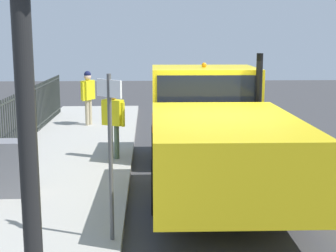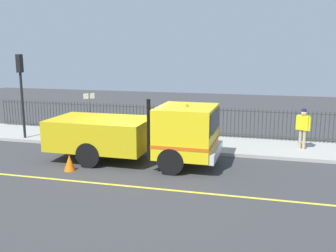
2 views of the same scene
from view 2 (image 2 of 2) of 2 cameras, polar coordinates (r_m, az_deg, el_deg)
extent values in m
plane|color=#38383A|center=(15.32, -5.48, -5.29)|extent=(48.53, 48.53, 0.00)
cube|color=#A3A099|center=(18.29, -1.96, -2.25)|extent=(3.14, 22.06, 0.14)
cube|color=yellow|center=(12.99, -9.54, -8.48)|extent=(0.12, 19.86, 0.01)
cube|color=yellow|center=(14.34, 2.79, -0.67)|extent=(2.46, 2.11, 1.82)
cube|color=black|center=(14.26, 2.81, 0.90)|extent=(2.26, 2.15, 0.80)
cube|color=gold|center=(15.53, -9.97, -1.07)|extent=(2.48, 3.93, 1.19)
cube|color=silver|center=(14.33, 7.15, -3.88)|extent=(2.32, 0.23, 0.36)
cube|color=#DB5914|center=(14.43, 2.78, -2.22)|extent=(2.48, 2.13, 0.12)
cylinder|color=black|center=(15.66, 2.52, -3.05)|extent=(0.31, 0.96, 0.96)
cylinder|color=black|center=(13.60, 0.45, -5.28)|extent=(0.31, 0.96, 0.96)
cylinder|color=black|center=(16.64, -8.29, -2.29)|extent=(0.31, 0.96, 0.96)
cylinder|color=black|center=(14.72, -11.71, -4.22)|extent=(0.31, 0.96, 0.96)
sphere|color=orange|center=(14.17, 2.83, 3.13)|extent=(0.12, 0.12, 0.12)
cylinder|color=black|center=(13.59, -2.89, -0.56)|extent=(0.14, 0.14, 2.18)
cube|color=yellow|center=(16.46, 3.91, 0.41)|extent=(0.53, 0.42, 0.60)
sphere|color=#997051|center=(16.39, 3.93, 1.83)|extent=(0.22, 0.22, 0.22)
sphere|color=#14193F|center=(16.38, 3.94, 2.10)|extent=(0.21, 0.21, 0.21)
cylinder|color=#4C6047|center=(16.68, 4.07, -1.93)|extent=(0.12, 0.12, 0.81)
cylinder|color=#4C6047|center=(16.55, 3.69, -2.04)|extent=(0.12, 0.12, 0.81)
cylinder|color=yellow|center=(16.68, 4.49, 0.44)|extent=(0.09, 0.09, 0.57)
cylinder|color=yellow|center=(16.26, 3.31, 0.17)|extent=(0.09, 0.09, 0.57)
cube|color=yellow|center=(17.35, 19.49, 0.47)|extent=(0.43, 0.55, 0.62)
sphere|color=beige|center=(17.28, 19.58, 1.87)|extent=(0.23, 0.23, 0.23)
sphere|color=#14193F|center=(17.27, 19.60, 2.13)|extent=(0.22, 0.22, 0.22)
cylinder|color=tan|center=(17.53, 19.06, -1.84)|extent=(0.12, 0.12, 0.84)
cylinder|color=tan|center=(17.46, 19.60, -1.92)|extent=(0.12, 0.12, 0.84)
cylinder|color=yellow|center=(17.46, 18.64, 0.49)|extent=(0.09, 0.09, 0.59)
cylinder|color=yellow|center=(17.25, 20.33, 0.25)|extent=(0.09, 0.09, 0.59)
cylinder|color=#2D332D|center=(18.99, 23.40, -0.24)|extent=(0.04, 0.04, 1.44)
cylinder|color=#2D332D|center=(18.96, 22.84, -0.21)|extent=(0.04, 0.04, 1.44)
cylinder|color=#2D332D|center=(18.93, 22.29, -0.19)|extent=(0.04, 0.04, 1.44)
cylinder|color=#2D332D|center=(18.91, 21.73, -0.16)|extent=(0.04, 0.04, 1.44)
cylinder|color=#2D332D|center=(18.89, 21.18, -0.13)|extent=(0.04, 0.04, 1.44)
cylinder|color=#2D332D|center=(18.87, 20.62, -0.10)|extent=(0.04, 0.04, 1.44)
cylinder|color=#2D332D|center=(18.85, 20.06, -0.07)|extent=(0.04, 0.04, 1.44)
cylinder|color=#2D332D|center=(18.83, 19.49, -0.05)|extent=(0.04, 0.04, 1.44)
cylinder|color=#2D332D|center=(18.81, 18.93, -0.02)|extent=(0.04, 0.04, 1.44)
cylinder|color=#2D332D|center=(18.80, 18.37, 0.01)|extent=(0.04, 0.04, 1.44)
cylinder|color=#2D332D|center=(18.79, 17.80, 0.04)|extent=(0.04, 0.04, 1.44)
cylinder|color=#2D332D|center=(18.78, 17.24, 0.07)|extent=(0.04, 0.04, 1.44)
cylinder|color=#2D332D|center=(18.77, 16.67, 0.10)|extent=(0.04, 0.04, 1.44)
cylinder|color=#2D332D|center=(18.76, 16.11, 0.12)|extent=(0.04, 0.04, 1.44)
cylinder|color=#2D332D|center=(18.76, 15.54, 0.15)|extent=(0.04, 0.04, 1.44)
cylinder|color=#2D332D|center=(18.76, 14.98, 0.18)|extent=(0.04, 0.04, 1.44)
cylinder|color=#2D332D|center=(18.76, 14.41, 0.21)|extent=(0.04, 0.04, 1.44)
cylinder|color=#2D332D|center=(18.76, 13.84, 0.24)|extent=(0.04, 0.04, 1.44)
cylinder|color=#2D332D|center=(18.76, 13.28, 0.27)|extent=(0.04, 0.04, 1.44)
cylinder|color=#2D332D|center=(18.77, 12.71, 0.30)|extent=(0.04, 0.04, 1.44)
cylinder|color=#2D332D|center=(18.77, 12.14, 0.32)|extent=(0.04, 0.04, 1.44)
cylinder|color=#2D332D|center=(18.78, 11.58, 0.35)|extent=(0.04, 0.04, 1.44)
cylinder|color=#2D332D|center=(18.79, 11.01, 0.38)|extent=(0.04, 0.04, 1.44)
cylinder|color=#2D332D|center=(18.80, 10.45, 0.41)|extent=(0.04, 0.04, 1.44)
cylinder|color=#2D332D|center=(18.82, 9.89, 0.44)|extent=(0.04, 0.04, 1.44)
cylinder|color=#2D332D|center=(18.83, 9.33, 0.47)|extent=(0.04, 0.04, 1.44)
cylinder|color=#2D332D|center=(18.85, 8.76, 0.49)|extent=(0.04, 0.04, 1.44)
cylinder|color=#2D332D|center=(18.87, 8.20, 0.52)|extent=(0.04, 0.04, 1.44)
cylinder|color=#2D332D|center=(18.89, 7.64, 0.55)|extent=(0.04, 0.04, 1.44)
cylinder|color=#2D332D|center=(18.91, 7.09, 0.58)|extent=(0.04, 0.04, 1.44)
cylinder|color=#2D332D|center=(18.94, 6.53, 0.60)|extent=(0.04, 0.04, 1.44)
cylinder|color=#2D332D|center=(18.96, 5.98, 0.63)|extent=(0.04, 0.04, 1.44)
cylinder|color=#2D332D|center=(18.99, 5.42, 0.66)|extent=(0.04, 0.04, 1.44)
cylinder|color=#2D332D|center=(19.02, 4.87, 0.69)|extent=(0.04, 0.04, 1.44)
cylinder|color=#2D332D|center=(19.05, 4.32, 0.71)|extent=(0.04, 0.04, 1.44)
cylinder|color=#2D332D|center=(19.09, 3.77, 0.74)|extent=(0.04, 0.04, 1.44)
cylinder|color=#2D332D|center=(19.12, 3.23, 0.77)|extent=(0.04, 0.04, 1.44)
cylinder|color=#2D332D|center=(19.16, 2.68, 0.79)|extent=(0.04, 0.04, 1.44)
cylinder|color=#2D332D|center=(19.20, 2.14, 0.82)|extent=(0.04, 0.04, 1.44)
cylinder|color=#2D332D|center=(19.24, 1.60, 0.84)|extent=(0.04, 0.04, 1.44)
cylinder|color=#2D332D|center=(19.28, 1.06, 0.87)|extent=(0.04, 0.04, 1.44)
cylinder|color=#2D332D|center=(19.33, 0.53, 0.90)|extent=(0.04, 0.04, 1.44)
cylinder|color=#2D332D|center=(19.37, 0.00, 0.92)|extent=(0.04, 0.04, 1.44)
cylinder|color=#2D332D|center=(19.42, -0.53, 0.95)|extent=(0.04, 0.04, 1.44)
cylinder|color=#2D332D|center=(19.47, -1.06, 0.97)|extent=(0.04, 0.04, 1.44)
cylinder|color=#2D332D|center=(19.52, -1.59, 1.00)|extent=(0.04, 0.04, 1.44)
cylinder|color=#2D332D|center=(19.57, -2.11, 1.02)|extent=(0.04, 0.04, 1.44)
cylinder|color=#2D332D|center=(19.62, -2.63, 1.05)|extent=(0.04, 0.04, 1.44)
cylinder|color=#2D332D|center=(19.68, -3.14, 1.07)|extent=(0.04, 0.04, 1.44)
cylinder|color=#2D332D|center=(19.74, -3.66, 1.09)|extent=(0.04, 0.04, 1.44)
cylinder|color=#2D332D|center=(19.79, -4.17, 1.12)|extent=(0.04, 0.04, 1.44)
cylinder|color=#2D332D|center=(19.85, -4.67, 1.14)|extent=(0.04, 0.04, 1.44)
cylinder|color=#2D332D|center=(19.92, -5.18, 1.16)|extent=(0.04, 0.04, 1.44)
cylinder|color=#2D332D|center=(19.98, -5.68, 1.19)|extent=(0.04, 0.04, 1.44)
cylinder|color=#2D332D|center=(20.04, -6.18, 1.21)|extent=(0.04, 0.04, 1.44)
cylinder|color=#2D332D|center=(20.11, -6.67, 1.23)|extent=(0.04, 0.04, 1.44)
cylinder|color=#2D332D|center=(20.18, -7.16, 1.26)|extent=(0.04, 0.04, 1.44)
cylinder|color=#2D332D|center=(20.25, -7.65, 1.28)|extent=(0.04, 0.04, 1.44)
cylinder|color=#2D332D|center=(20.32, -8.14, 1.30)|extent=(0.04, 0.04, 1.44)
cylinder|color=#2D332D|center=(20.39, -8.62, 1.32)|extent=(0.04, 0.04, 1.44)
cylinder|color=#2D332D|center=(20.46, -9.09, 1.34)|extent=(0.04, 0.04, 1.44)
cylinder|color=#2D332D|center=(20.54, -9.57, 1.36)|extent=(0.04, 0.04, 1.44)
cylinder|color=#2D332D|center=(20.61, -10.04, 1.38)|extent=(0.04, 0.04, 1.44)
cylinder|color=#2D332D|center=(20.69, -10.51, 1.41)|extent=(0.04, 0.04, 1.44)
cylinder|color=#2D332D|center=(20.77, -10.97, 1.43)|extent=(0.04, 0.04, 1.44)
cylinder|color=#2D332D|center=(20.85, -11.43, 1.45)|extent=(0.04, 0.04, 1.44)
cylinder|color=#2D332D|center=(20.93, -11.89, 1.47)|extent=(0.04, 0.04, 1.44)
cylinder|color=#2D332D|center=(21.02, -12.34, 1.49)|extent=(0.04, 0.04, 1.44)
cylinder|color=#2D332D|center=(21.10, -12.79, 1.51)|extent=(0.04, 0.04, 1.44)
cylinder|color=#2D332D|center=(21.19, -13.24, 1.52)|extent=(0.04, 0.04, 1.44)
cylinder|color=#2D332D|center=(21.27, -13.68, 1.54)|extent=(0.04, 0.04, 1.44)
cylinder|color=#2D332D|center=(21.36, -14.12, 1.56)|extent=(0.04, 0.04, 1.44)
cylinder|color=#2D332D|center=(21.45, -14.55, 1.58)|extent=(0.04, 0.04, 1.44)
cylinder|color=#2D332D|center=(21.54, -14.99, 1.60)|extent=(0.04, 0.04, 1.44)
cylinder|color=#2D332D|center=(21.63, -15.41, 1.62)|extent=(0.04, 0.04, 1.44)
cylinder|color=#2D332D|center=(21.73, -15.84, 1.63)|extent=(0.04, 0.04, 1.44)
cylinder|color=#2D332D|center=(21.82, -16.26, 1.65)|extent=(0.04, 0.04, 1.44)
cylinder|color=#2D332D|center=(21.92, -16.68, 1.67)|extent=(0.04, 0.04, 1.44)
cylinder|color=#2D332D|center=(22.01, -17.09, 1.69)|extent=(0.04, 0.04, 1.44)
cylinder|color=#2D332D|center=(22.11, -17.50, 1.70)|extent=(0.04, 0.04, 1.44)
cylinder|color=#2D332D|center=(22.21, -17.91, 1.72)|extent=(0.04, 0.04, 1.44)
cylinder|color=#2D332D|center=(22.31, -18.31, 1.74)|extent=(0.04, 0.04, 1.44)
cylinder|color=#2D332D|center=(22.41, -18.71, 1.75)|extent=(0.04, 0.04, 1.44)
cylinder|color=#2D332D|center=(22.51, -19.10, 1.77)|extent=(0.04, 0.04, 1.44)
cylinder|color=#2D332D|center=(22.62, -19.49, 1.78)|extent=(0.04, 0.04, 1.44)
cylinder|color=#2D332D|center=(22.72, -19.88, 1.80)|extent=(0.04, 0.04, 1.44)
cylinder|color=#2D332D|center=(22.83, -20.27, 1.81)|extent=(0.04, 0.04, 1.44)
cylinder|color=#2D332D|center=(22.93, -20.65, 1.83)|extent=(0.04, 0.04, 1.44)
cylinder|color=#2D332D|center=(23.04, -21.03, 1.84)|extent=(0.04, 0.04, 1.44)
cylinder|color=#2D332D|center=(23.15, -21.40, 1.86)|extent=(0.04, 0.04, 1.44)
cylinder|color=#2D332D|center=(23.26, -21.77, 1.87)|extent=(0.04, 0.04, 1.44)
cylinder|color=#2D332D|center=(23.37, -22.14, 1.89)|extent=(0.04, 0.04, 1.44)
cylinder|color=#2D332D|center=(23.48, -22.50, 1.90)|extent=(0.04, 0.04, 1.44)
cylinder|color=#2D332D|center=(23.59, -22.86, 1.91)|extent=(0.04, 0.04, 1.44)
cylinder|color=#2D332D|center=(23.70, -23.22, 1.93)|extent=(0.04, 0.04, 1.44)
cube|color=#2D332D|center=(19.34, -0.80, 2.72)|extent=(0.04, 18.75, 0.04)
cube|color=#2D332D|center=(19.55, -0.79, -0.62)|extent=(0.04, 18.75, 0.04)
cylinder|color=black|center=(19.60, -20.91, 4.09)|extent=(0.12, 0.12, 4.00)
cube|color=black|center=(19.49, -21.24, 8.68)|extent=(0.31, 0.23, 0.85)
sphere|color=red|center=(19.48, -21.29, 9.43)|extent=(0.16, 0.16, 0.16)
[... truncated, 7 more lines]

